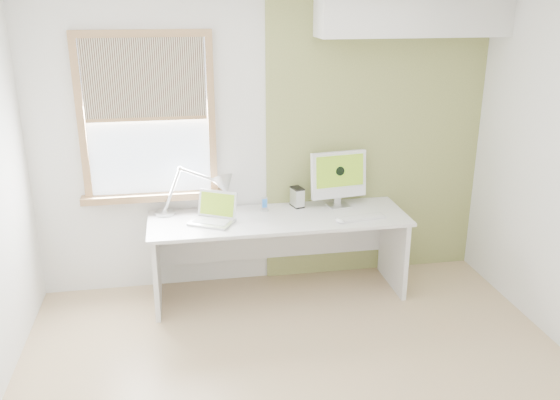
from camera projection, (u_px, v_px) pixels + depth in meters
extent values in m
cube|color=tan|center=(307.00, 392.00, 3.95)|extent=(4.00, 3.50, 0.02)
cube|color=white|center=(266.00, 142.00, 5.15)|extent=(4.00, 0.02, 2.60)
cube|color=white|center=(434.00, 396.00, 1.88)|extent=(4.00, 0.02, 2.60)
cube|color=olive|center=(375.00, 138.00, 5.30)|extent=(2.00, 0.02, 2.60)
cube|color=white|center=(413.00, 10.00, 4.81)|extent=(1.60, 0.40, 0.42)
cube|color=#9D744A|center=(81.00, 121.00, 4.78)|extent=(0.06, 0.06, 1.42)
cube|color=#9D744A|center=(211.00, 116.00, 4.95)|extent=(0.06, 0.06, 1.42)
cube|color=#9D744A|center=(141.00, 33.00, 4.64)|extent=(1.00, 0.06, 0.06)
cube|color=#9D744A|center=(153.00, 196.00, 5.07)|extent=(1.20, 0.14, 0.06)
cube|color=#D1E2F9|center=(147.00, 118.00, 4.88)|extent=(1.00, 0.01, 1.30)
cube|color=beige|center=(144.00, 79.00, 4.74)|extent=(0.98, 0.02, 0.65)
cube|color=#9D744A|center=(147.00, 119.00, 4.84)|extent=(0.98, 0.03, 0.03)
cube|color=silver|center=(279.00, 219.00, 5.00)|extent=(2.20, 0.70, 0.03)
cube|color=silver|center=(156.00, 267.00, 4.94)|extent=(0.04, 0.64, 0.70)
cube|color=silver|center=(393.00, 249.00, 5.29)|extent=(0.04, 0.64, 0.70)
cube|color=silver|center=(273.00, 233.00, 5.38)|extent=(2.08, 0.02, 0.48)
cylinder|color=silver|center=(165.00, 213.00, 5.05)|extent=(0.18, 0.18, 0.03)
sphere|color=silver|center=(165.00, 211.00, 5.05)|extent=(0.05, 0.05, 0.05)
cylinder|color=silver|center=(172.00, 190.00, 5.00)|extent=(0.18, 0.03, 0.38)
sphere|color=silver|center=(180.00, 169.00, 4.95)|extent=(0.05, 0.05, 0.05)
cylinder|color=silver|center=(200.00, 176.00, 4.97)|extent=(0.34, 0.08, 0.15)
sphere|color=silver|center=(221.00, 182.00, 4.99)|extent=(0.04, 0.04, 0.04)
cone|color=silver|center=(224.00, 186.00, 5.01)|extent=(0.27, 0.30, 0.23)
cube|color=silver|center=(212.00, 222.00, 4.85)|extent=(0.42, 0.38, 0.02)
cube|color=#B2B5B7|center=(212.00, 221.00, 4.85)|extent=(0.33, 0.27, 0.00)
cube|color=silver|center=(217.00, 204.00, 4.92)|extent=(0.33, 0.23, 0.22)
cube|color=#577813|center=(217.00, 204.00, 4.91)|extent=(0.29, 0.19, 0.18)
cylinder|color=silver|center=(264.00, 210.00, 5.13)|extent=(0.08, 0.08, 0.02)
cube|color=silver|center=(264.00, 203.00, 5.11)|extent=(0.05, 0.02, 0.11)
cube|color=#194C99|center=(265.00, 203.00, 5.11)|extent=(0.04, 0.01, 0.08)
cube|color=silver|center=(297.00, 197.00, 5.22)|extent=(0.12, 0.15, 0.18)
cube|color=black|center=(297.00, 188.00, 5.19)|extent=(0.12, 0.15, 0.01)
cube|color=black|center=(297.00, 206.00, 5.24)|extent=(0.12, 0.15, 0.01)
cube|color=silver|center=(338.00, 206.00, 5.25)|extent=(0.21, 0.19, 0.01)
cube|color=silver|center=(337.00, 195.00, 5.25)|extent=(0.06, 0.03, 0.17)
cube|color=white|center=(339.00, 175.00, 5.17)|extent=(0.51, 0.16, 0.42)
cube|color=#577813|center=(340.00, 171.00, 5.13)|extent=(0.44, 0.09, 0.28)
cylinder|color=black|center=(340.00, 171.00, 5.13)|extent=(0.08, 0.02, 0.08)
cube|color=white|center=(361.00, 218.00, 4.95)|extent=(0.44, 0.18, 0.02)
cube|color=white|center=(361.00, 217.00, 4.95)|extent=(0.40, 0.15, 0.00)
ellipsoid|color=white|center=(340.00, 221.00, 4.87)|extent=(0.09, 0.12, 0.03)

